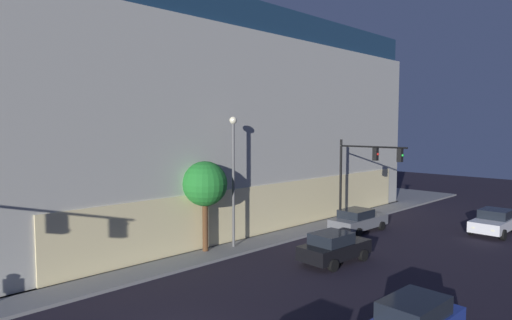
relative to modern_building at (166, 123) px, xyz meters
name	(u,v)px	position (x,y,z in m)	size (l,w,h in m)	color
modern_building	(166,123)	(0.00, 0.00, 0.00)	(34.56, 27.07, 15.42)	#4C4C51
traffic_light_far_corner	(364,165)	(5.70, -16.68, -3.11)	(0.33, 5.33, 6.19)	black
street_lamp_sidewalk	(233,165)	(-4.72, -14.33, -2.64)	(0.44, 0.44, 7.70)	#5E5E5E
sidewalk_tree	(205,184)	(-6.45, -13.84, -3.66)	(2.56, 2.56, 5.16)	#55351E
car_black	(334,247)	(-2.59, -20.00, -6.82)	(4.28, 2.20, 1.65)	black
car_grey	(358,220)	(4.38, -17.07, -6.85)	(4.72, 2.16, 1.58)	slate
car_white	(494,222)	(10.42, -23.91, -6.81)	(4.44, 2.24, 1.64)	silver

